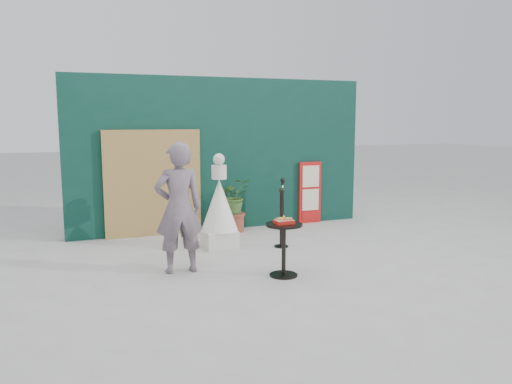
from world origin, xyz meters
name	(u,v)px	position (x,y,z in m)	size (l,w,h in m)	color
ground	(285,271)	(0.00, 0.00, 0.00)	(60.00, 60.00, 0.00)	#ADAAA5
back_wall	(221,154)	(0.00, 3.15, 1.50)	(6.00, 0.30, 3.00)	#0A3129
bamboo_fence	(153,183)	(-1.40, 2.94, 1.00)	(1.80, 0.08, 2.00)	tan
woman	(179,208)	(-1.44, 0.51, 0.94)	(0.68, 0.45, 1.88)	slate
menu_board	(310,193)	(1.90, 2.95, 0.65)	(0.50, 0.07, 1.30)	red
statue	(219,209)	(-0.49, 1.67, 0.66)	(0.63, 0.63, 1.62)	silver
cafe_table	(284,241)	(-0.12, -0.19, 0.50)	(0.52, 0.52, 0.75)	black
food_basket	(284,221)	(-0.11, -0.19, 0.79)	(0.26, 0.19, 0.11)	#B31D13
planter	(234,201)	(0.13, 2.73, 0.61)	(0.62, 0.54, 1.05)	brown
stanchion_barrier	(282,211)	(0.80, 1.94, 0.49)	(0.84, 1.54, 1.03)	black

